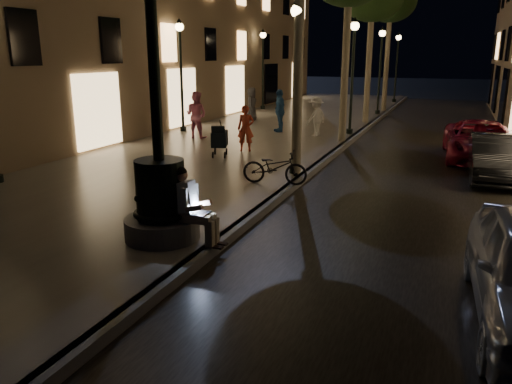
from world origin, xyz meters
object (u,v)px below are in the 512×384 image
at_px(lamp_left_c, 263,59).
at_px(bicycle, 275,167).
at_px(fountain_lamppost, 160,186).
at_px(tree_far, 391,2).
at_px(pedestrian_blue, 280,111).
at_px(pedestrian_dark, 252,104).
at_px(lamp_curb_c, 381,60).
at_px(pedestrian_white, 316,117).
at_px(pedestrian_pink, 196,115).
at_px(stroller, 220,139).
at_px(seated_man_laptop, 190,204).
at_px(lamp_curb_a, 296,65).
at_px(pedestrian_red, 246,128).
at_px(lamp_curb_b, 353,61).
at_px(car_third, 480,141).
at_px(lamp_left_b, 181,61).
at_px(car_second, 495,158).
at_px(lamp_curb_d, 397,58).

relative_size(lamp_left_c, bicycle, 2.78).
height_order(fountain_lamppost, tree_far, tree_far).
relative_size(pedestrian_blue, pedestrian_dark, 1.10).
relative_size(lamp_curb_c, pedestrian_white, 2.98).
distance_m(pedestrian_pink, pedestrian_dark, 6.18).
relative_size(stroller, pedestrian_pink, 0.63).
bearing_deg(seated_man_laptop, pedestrian_pink, 117.71).
height_order(seated_man_laptop, lamp_curb_a, lamp_curb_a).
bearing_deg(pedestrian_red, lamp_curb_b, 42.18).
xyz_separation_m(lamp_curb_a, car_third, (5.08, 5.00, -2.57)).
height_order(pedestrian_red, pedestrian_pink, pedestrian_pink).
relative_size(lamp_curb_b, pedestrian_red, 2.99).
height_order(lamp_left_b, pedestrian_pink, lamp_left_b).
height_order(car_second, pedestrian_blue, pedestrian_blue).
relative_size(lamp_curb_b, lamp_left_c, 1.00).
relative_size(car_third, bicycle, 2.78).
bearing_deg(pedestrian_dark, pedestrian_blue, -154.66).
relative_size(lamp_curb_c, pedestrian_blue, 2.59).
relative_size(lamp_curb_a, lamp_left_c, 1.00).
bearing_deg(lamp_left_c, bicycle, -68.10).
xyz_separation_m(lamp_curb_b, pedestrian_white, (-1.21, -1.17, -2.23)).
height_order(lamp_left_b, lamp_left_c, same).
height_order(lamp_left_c, bicycle, lamp_left_c).
height_order(stroller, car_third, stroller).
bearing_deg(tree_far, pedestrian_pink, -112.80).
relative_size(seated_man_laptop, lamp_left_c, 0.29).
distance_m(car_third, pedestrian_dark, 12.17).
relative_size(pedestrian_red, pedestrian_blue, 0.87).
xyz_separation_m(lamp_curb_d, lamp_left_c, (-7.10, -8.00, 0.00)).
bearing_deg(pedestrian_pink, car_second, 171.35).
xyz_separation_m(lamp_curb_c, car_third, (5.08, -11.00, -2.57)).
height_order(seated_man_laptop, pedestrian_pink, pedestrian_pink).
xyz_separation_m(lamp_curb_a, pedestrian_red, (-2.62, 2.60, -2.23)).
xyz_separation_m(lamp_left_b, car_second, (12.49, -3.81, -2.59)).
bearing_deg(tree_far, car_second, -71.43).
distance_m(pedestrian_red, pedestrian_pink, 3.53).
distance_m(lamp_curb_a, lamp_left_b, 9.30).
distance_m(lamp_curb_a, car_third, 7.58).
height_order(car_second, car_third, car_third).
bearing_deg(pedestrian_white, seated_man_laptop, 30.87).
distance_m(lamp_curb_b, lamp_left_c, 10.70).
height_order(lamp_curb_b, lamp_curb_d, same).
bearing_deg(car_third, lamp_curb_a, -139.10).
xyz_separation_m(tree_far, car_second, (5.31, -15.81, -5.79)).
height_order(pedestrian_red, pedestrian_white, pedestrian_white).
relative_size(fountain_lamppost, lamp_curb_b, 1.08).
height_order(pedestrian_pink, bicycle, pedestrian_pink).
bearing_deg(pedestrian_pink, pedestrian_red, 150.76).
relative_size(tree_far, pedestrian_dark, 4.45).
relative_size(lamp_curb_c, pedestrian_red, 2.99).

